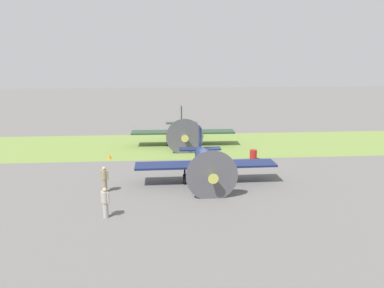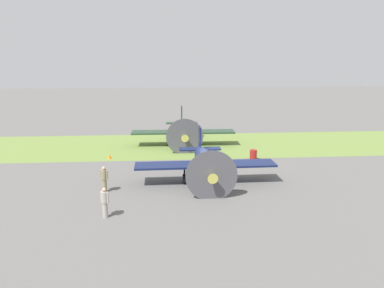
% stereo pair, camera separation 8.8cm
% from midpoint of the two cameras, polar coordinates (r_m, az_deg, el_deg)
% --- Properties ---
extents(ground_plane, '(160.00, 160.00, 0.00)m').
position_cam_midpoint_polar(ground_plane, '(29.04, 2.71, -4.54)').
color(ground_plane, '#605E5B').
extents(grass_verge, '(120.00, 11.00, 0.01)m').
position_cam_midpoint_polar(grass_verge, '(38.47, 0.86, -0.12)').
color(grass_verge, olive).
rests_on(grass_verge, ground).
extents(airplane_lead, '(9.80, 7.80, 3.51)m').
position_cam_midpoint_polar(airplane_lead, '(27.04, 1.88, -2.61)').
color(airplane_lead, '#141E47').
rests_on(airplane_lead, ground).
extents(airplane_wingman, '(10.12, 8.05, 3.63)m').
position_cam_midpoint_polar(airplane_wingman, '(38.19, -1.43, 2.10)').
color(airplane_wingman, '#233D28').
rests_on(airplane_wingman, ground).
extents(ground_crew_chief, '(0.55, 0.39, 1.73)m').
position_cam_midpoint_polar(ground_crew_chief, '(25.77, -12.92, -5.03)').
color(ground_crew_chief, '#847A5B').
rests_on(ground_crew_chief, ground).
extents(ground_crew_mechanic, '(0.50, 0.45, 1.73)m').
position_cam_midpoint_polar(ground_crew_mechanic, '(21.83, -12.83, -8.36)').
color(ground_crew_mechanic, '#9E998E').
rests_on(ground_crew_mechanic, ground).
extents(fuel_drum, '(0.60, 0.60, 0.90)m').
position_cam_midpoint_polar(fuel_drum, '(33.20, 8.98, -1.63)').
color(fuel_drum, maroon).
rests_on(fuel_drum, ground).
extents(runway_marker_cone, '(0.36, 0.36, 0.44)m').
position_cam_midpoint_polar(runway_marker_cone, '(34.10, -12.22, -1.77)').
color(runway_marker_cone, orange).
rests_on(runway_marker_cone, ground).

